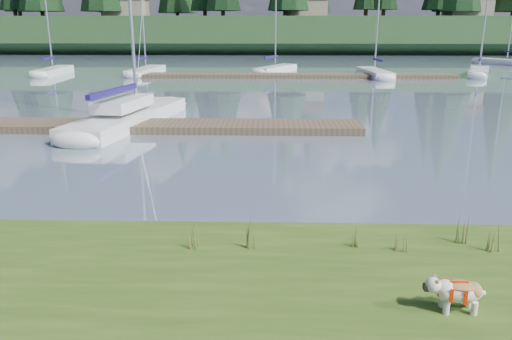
{
  "coord_description": "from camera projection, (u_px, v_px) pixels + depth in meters",
  "views": [
    {
      "loc": [
        0.38,
        -10.54,
        4.04
      ],
      "look_at": [
        0.1,
        -0.5,
        1.12
      ],
      "focal_mm": 35.0,
      "sensor_mm": 36.0,
      "label": 1
    }
  ],
  "objects": [
    {
      "name": "sailboat_bg_2",
      "position": [
        278.0,
        68.0,
        44.64
      ],
      "size": [
        4.42,
        7.05,
        10.85
      ],
      "rotation": [
        0.0,
        0.0,
        1.11
      ],
      "color": "silver",
      "rests_on": "ground"
    },
    {
      "name": "ridge",
      "position": [
        268.0,
        35.0,
        80.63
      ],
      "size": [
        200.0,
        20.0,
        5.0
      ],
      "primitive_type": "cube",
      "color": "#193118",
      "rests_on": "ground"
    },
    {
      "name": "weed_4",
      "position": [
        401.0,
        241.0,
        8.47
      ],
      "size": [
        0.17,
        0.14,
        0.4
      ],
      "color": "#475B23",
      "rests_on": "bank"
    },
    {
      "name": "sailboat_bg_3",
      "position": [
        372.0,
        72.0,
        41.23
      ],
      "size": [
        1.97,
        7.62,
        11.12
      ],
      "rotation": [
        0.0,
        0.0,
        1.64
      ],
      "color": "silver",
      "rests_on": "ground"
    },
    {
      "name": "mud_lip",
      "position": [
        249.0,
        237.0,
        9.71
      ],
      "size": [
        60.0,
        0.5,
        0.14
      ],
      "primitive_type": "cube",
      "color": "#33281C",
      "rests_on": "ground"
    },
    {
      "name": "ground",
      "position": [
        265.0,
        77.0,
        40.05
      ],
      "size": [
        200.0,
        200.0,
        0.0
      ],
      "primitive_type": "plane",
      "color": "slate",
      "rests_on": "ground"
    },
    {
      "name": "dock_far",
      "position": [
        290.0,
        76.0,
        39.96
      ],
      "size": [
        26.0,
        2.2,
        0.3
      ],
      "primitive_type": "cube",
      "color": "#4C3D2C",
      "rests_on": "ground"
    },
    {
      "name": "bulldog",
      "position": [
        458.0,
        291.0,
        6.63
      ],
      "size": [
        0.79,
        0.35,
        0.48
      ],
      "rotation": [
        0.0,
        0.0,
        3.12
      ],
      "color": "silver",
      "rests_on": "bank"
    },
    {
      "name": "dock_near",
      "position": [
        160.0,
        126.0,
        19.96
      ],
      "size": [
        16.0,
        2.0,
        0.3
      ],
      "primitive_type": "cube",
      "color": "#4C3D2C",
      "rests_on": "ground"
    },
    {
      "name": "sailboat_bg_5",
      "position": [
        501.0,
        61.0,
        53.09
      ],
      "size": [
        5.15,
        7.42,
        11.03
      ],
      "rotation": [
        0.0,
        0.0,
        2.09
      ],
      "color": "silver",
      "rests_on": "ground"
    },
    {
      "name": "weed_1",
      "position": [
        357.0,
        238.0,
        8.59
      ],
      "size": [
        0.17,
        0.14,
        0.42
      ],
      "color": "#475B23",
      "rests_on": "bank"
    },
    {
      "name": "weed_3",
      "position": [
        192.0,
        235.0,
        8.56
      ],
      "size": [
        0.17,
        0.14,
        0.55
      ],
      "color": "#475B23",
      "rests_on": "bank"
    },
    {
      "name": "house_1",
      "position": [
        307.0,
        3.0,
        77.2
      ],
      "size": [
        6.3,
        5.3,
        4.65
      ],
      "color": "gray",
      "rests_on": "ridge"
    },
    {
      "name": "house_2",
      "position": [
        468.0,
        2.0,
        74.65
      ],
      "size": [
        6.3,
        5.3,
        4.65
      ],
      "color": "gray",
      "rests_on": "ridge"
    },
    {
      "name": "weed_5",
      "position": [
        494.0,
        237.0,
        8.36
      ],
      "size": [
        0.17,
        0.14,
        0.65
      ],
      "color": "#475B23",
      "rests_on": "bank"
    },
    {
      "name": "sailboat_bg_1",
      "position": [
        149.0,
        70.0,
        43.1
      ],
      "size": [
        2.09,
        7.72,
        11.42
      ],
      "rotation": [
        0.0,
        0.0,
        1.49
      ],
      "color": "silver",
      "rests_on": "ground"
    },
    {
      "name": "sailboat_bg_4",
      "position": [
        479.0,
        71.0,
        42.05
      ],
      "size": [
        4.2,
        7.3,
        10.87
      ],
      "rotation": [
        0.0,
        0.0,
        1.17
      ],
      "color": "silver",
      "rests_on": "ground"
    },
    {
      "name": "weed_2",
      "position": [
        463.0,
        230.0,
        8.74
      ],
      "size": [
        0.17,
        0.14,
        0.59
      ],
      "color": "#475B23",
      "rests_on": "bank"
    },
    {
      "name": "house_0",
      "position": [
        126.0,
        3.0,
        76.99
      ],
      "size": [
        6.3,
        5.3,
        4.65
      ],
      "color": "gray",
      "rests_on": "ridge"
    },
    {
      "name": "weed_0",
      "position": [
        249.0,
        235.0,
        8.46
      ],
      "size": [
        0.17,
        0.14,
        0.65
      ],
      "color": "#475B23",
      "rests_on": "bank"
    },
    {
      "name": "sailboat_bg_0",
      "position": [
        56.0,
        70.0,
        42.95
      ],
      "size": [
        1.84,
        7.33,
        10.61
      ],
      "rotation": [
        0.0,
        0.0,
        1.63
      ],
      "color": "silver",
      "rests_on": "ground"
    },
    {
      "name": "sailboat_main",
      "position": [
        137.0,
        112.0,
        21.72
      ],
      "size": [
        3.58,
        9.81,
        13.77
      ],
      "rotation": [
        0.0,
        0.0,
        1.39
      ],
      "color": "silver",
      "rests_on": "ground"
    }
  ]
}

